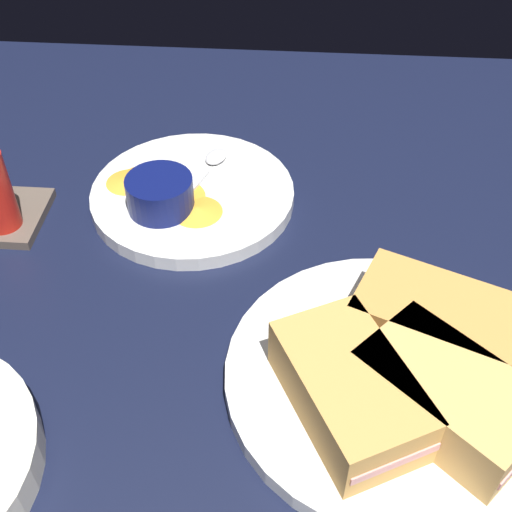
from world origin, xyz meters
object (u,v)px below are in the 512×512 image
Objects in this scene: ramekin_light_gravy at (160,193)px; sandwich_half_far at (447,396)px; sandwich_half_near at (349,389)px; spoon_by_gravy_ramekin at (211,163)px; plate_sandwich_main at (389,378)px; spoon_by_dark_ramekin at (386,348)px; plate_chips_companion at (193,195)px; sandwich_half_extra at (435,322)px; ramekin_dark_sauce at (450,326)px.

sandwich_half_far is at bearing -131.77° from ramekin_light_gravy.
spoon_by_gravy_ramekin is at bearing 25.03° from sandwich_half_near.
plate_sandwich_main is 2.52cm from spoon_by_dark_ramekin.
ramekin_light_gravy is (19.48, 22.24, 2.74)cm from plate_sandwich_main.
spoon_by_dark_ramekin reaches higher than plate_chips_companion.
sandwich_half_extra is 4.58cm from spoon_by_dark_ramekin.
sandwich_half_near is at bearing 135.00° from plate_sandwich_main.
plate_chips_companion is 3.17× the size of ramekin_light_gravy.
ramekin_dark_sauce is at bearing -75.53° from spoon_by_dark_ramekin.
sandwich_half_extra is 1.52× the size of spoon_by_gravy_ramekin.
ramekin_dark_sauce is 33.02cm from spoon_by_gravy_ramekin.
plate_chips_companion is (19.17, 23.11, -3.20)cm from sandwich_half_extra.
spoon_by_gravy_ramekin is at bearing 44.01° from ramekin_dark_sauce.
plate_sandwich_main is 2.71× the size of spoon_by_dark_ramekin.
spoon_by_gravy_ramekin is (25.04, 17.76, 0.00)cm from spoon_by_dark_ramekin.
sandwich_half_extra reaches higher than plate_sandwich_main.
sandwich_half_extra is 1.32cm from ramekin_dark_sauce.
plate_chips_companion is 4.87cm from spoon_by_gravy_ramekin.
plate_sandwich_main and plate_chips_companion have the same top height.
sandwich_half_near is at bearing 130.12° from ramekin_dark_sauce.
plate_chips_companion is at bearing 50.33° from sandwich_half_extra.
plate_sandwich_main is 2.73× the size of spoon_by_gravy_ramekin.
sandwich_half_near is 1.02× the size of sandwich_half_far.
ramekin_dark_sauce is 5.59cm from spoon_by_dark_ramekin.
ramekin_dark_sauce is (3.55, -4.89, 2.90)cm from plate_sandwich_main.
ramekin_dark_sauce reaches higher than spoon_by_dark_ramekin.
sandwich_half_far reaches higher than ramekin_dark_sauce.
sandwich_half_far is 2.26× the size of ramekin_dark_sauce.
ramekin_light_gravy is (23.09, 25.85, -0.46)cm from sandwich_half_far.
spoon_by_dark_ramekin is at bearing 104.47° from ramekin_dark_sauce.
sandwich_half_near reaches higher than spoon_by_dark_ramekin.
spoon_by_dark_ramekin is at bearing 6.69° from plate_sandwich_main.
plate_sandwich_main is 6.02cm from sandwich_half_far.
sandwich_half_extra is at bearing -45.00° from plate_sandwich_main.
ramekin_dark_sauce is 31.46cm from ramekin_light_gravy.
sandwich_half_near is 0.69× the size of plate_chips_companion.
sandwich_half_far is 35.22cm from plate_chips_companion.
plate_chips_companion is at bearing 161.75° from spoon_by_gravy_ramekin.
sandwich_half_near reaches higher than ramekin_dark_sauce.
ramekin_light_gravy is 0.70× the size of spoon_by_gravy_ramekin.
sandwich_half_far is 0.98× the size of sandwich_half_extra.
sandwich_half_near and sandwich_half_extra have the same top height.
sandwich_half_far is 34.66cm from ramekin_light_gravy.
ramekin_light_gravy reaches higher than spoon_by_dark_ramekin.
spoon_by_gravy_ramekin is at bearing 35.35° from spoon_by_dark_ramekin.
sandwich_half_near is 30.96cm from plate_chips_companion.
plate_sandwich_main is 29.70cm from ramekin_light_gravy.
plate_sandwich_main is at bearing 45.00° from sandwich_half_far.
sandwich_half_far reaches higher than plate_sandwich_main.
ramekin_light_gravy reaches higher than spoon_by_gravy_ramekin.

